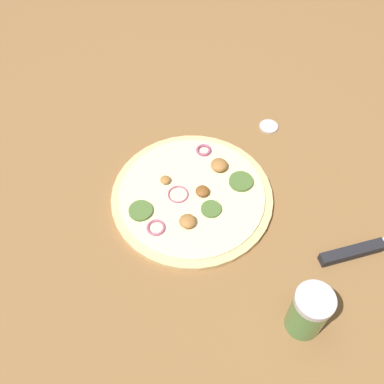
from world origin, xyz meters
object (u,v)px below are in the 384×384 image
at_px(knife, 368,248).
at_px(loose_cap, 269,126).
at_px(spice_jar, 309,312).
at_px(pizza, 192,196).

distance_m(knife, loose_cap, 0.34).
xyz_separation_m(spice_jar, loose_cap, (0.44, -0.02, -0.05)).
height_order(knife, loose_cap, knife).
relative_size(knife, loose_cap, 6.98).
relative_size(pizza, spice_jar, 3.03).
distance_m(spice_jar, loose_cap, 0.44).
distance_m(pizza, loose_cap, 0.25).
bearing_deg(pizza, knife, -114.70).
bearing_deg(loose_cap, knife, -159.04).
xyz_separation_m(pizza, spice_jar, (-0.26, -0.16, 0.04)).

